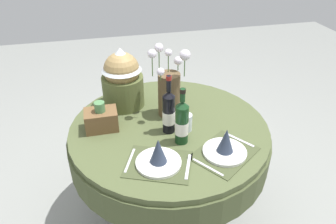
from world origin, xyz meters
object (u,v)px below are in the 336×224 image
object	(u,v)px
flower_vase	(169,89)
wine_bottle_centre	(169,112)
tumbler_near_left	(186,122)
place_setting_left	(158,157)
gift_tub_back_left	(122,76)
place_setting_right	(225,147)
dining_table	(169,144)
wine_bottle_left	(182,122)
woven_basket_side_left	(101,119)

from	to	relation	value
flower_vase	wine_bottle_centre	bearing A→B (deg)	-104.13
wine_bottle_centre	tumbler_near_left	bearing A→B (deg)	-7.51
place_setting_left	gift_tub_back_left	xyz separation A→B (m)	(-0.10, 0.65, 0.17)
place_setting_right	gift_tub_back_left	xyz separation A→B (m)	(-0.47, 0.65, 0.17)
dining_table	place_setting_right	size ratio (longest dim) A/B	2.92
place_setting_left	wine_bottle_centre	world-z (taller)	wine_bottle_centre
dining_table	place_setting_left	size ratio (longest dim) A/B	3.02
wine_bottle_left	wine_bottle_centre	bearing A→B (deg)	111.81
dining_table	gift_tub_back_left	bearing A→B (deg)	127.04
place_setting_left	flower_vase	bearing A→B (deg)	70.17
wine_bottle_left	tumbler_near_left	world-z (taller)	wine_bottle_left
dining_table	flower_vase	size ratio (longest dim) A/B	2.69
wine_bottle_centre	tumbler_near_left	world-z (taller)	wine_bottle_centre
gift_tub_back_left	woven_basket_side_left	world-z (taller)	gift_tub_back_left
wine_bottle_left	wine_bottle_centre	world-z (taller)	wine_bottle_centre
gift_tub_back_left	dining_table	bearing A→B (deg)	-52.96
gift_tub_back_left	wine_bottle_left	bearing A→B (deg)	-61.05
gift_tub_back_left	woven_basket_side_left	distance (m)	0.34
flower_vase	wine_bottle_left	xyz separation A→B (m)	(-0.00, -0.31, -0.05)
dining_table	gift_tub_back_left	world-z (taller)	gift_tub_back_left
place_setting_left	place_setting_right	distance (m)	0.37
flower_vase	gift_tub_back_left	size ratio (longest dim) A/B	1.13
dining_table	tumbler_near_left	size ratio (longest dim) A/B	11.47
place_setting_left	tumbler_near_left	xyz separation A→B (m)	(0.22, 0.26, 0.01)
place_setting_right	woven_basket_side_left	size ratio (longest dim) A/B	2.21
tumbler_near_left	gift_tub_back_left	bearing A→B (deg)	130.36
flower_vase	wine_bottle_left	bearing A→B (deg)	-90.08
wine_bottle_centre	woven_basket_side_left	world-z (taller)	wine_bottle_centre
flower_vase	wine_bottle_centre	world-z (taller)	flower_vase
place_setting_left	gift_tub_back_left	distance (m)	0.68
woven_basket_side_left	gift_tub_back_left	bearing A→B (deg)	56.95
dining_table	woven_basket_side_left	size ratio (longest dim) A/B	6.46
place_setting_left	wine_bottle_left	size ratio (longest dim) A/B	1.21
place_setting_right	wine_bottle_left	size ratio (longest dim) A/B	1.25
place_setting_right	tumbler_near_left	size ratio (longest dim) A/B	3.93
place_setting_right	wine_bottle_left	distance (m)	0.27
dining_table	place_setting_right	xyz separation A→B (m)	(0.23, -0.33, 0.19)
wine_bottle_left	woven_basket_side_left	size ratio (longest dim) A/B	1.77
wine_bottle_centre	woven_basket_side_left	bearing A→B (deg)	162.79
tumbler_near_left	gift_tub_back_left	size ratio (longest dim) A/B	0.27
woven_basket_side_left	wine_bottle_centre	bearing A→B (deg)	-17.21
wine_bottle_centre	gift_tub_back_left	bearing A→B (deg)	121.02
dining_table	gift_tub_back_left	distance (m)	0.54
wine_bottle_left	tumbler_near_left	bearing A→B (deg)	61.12
gift_tub_back_left	tumbler_near_left	bearing A→B (deg)	-49.64
tumbler_near_left	wine_bottle_left	bearing A→B (deg)	-118.88
place_setting_left	wine_bottle_centre	size ratio (longest dim) A/B	1.13
flower_vase	gift_tub_back_left	distance (m)	0.33
flower_vase	tumbler_near_left	distance (m)	0.24
tumbler_near_left	woven_basket_side_left	bearing A→B (deg)	164.78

